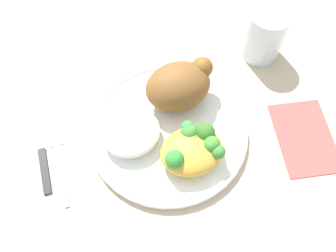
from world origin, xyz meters
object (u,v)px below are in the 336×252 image
water_glass (265,34)px  knife (42,151)px  roasted_chicken (179,85)px  rice_pile (131,132)px  napkin (305,137)px  mac_cheese_with_broccoli (193,148)px  fork (59,160)px  plate (168,131)px

water_glass → knife: bearing=-170.2°
roasted_chicken → rice_pile: roasted_chicken is taller
knife → napkin: size_ratio=1.39×
mac_cheese_with_broccoli → water_glass: water_glass is taller
rice_pile → napkin: (0.27, -0.09, -0.03)m
roasted_chicken → mac_cheese_with_broccoli: bearing=-98.6°
roasted_chicken → rice_pile: 0.11m
roasted_chicken → fork: (-0.22, -0.04, -0.05)m
roasted_chicken → fork: 0.23m
rice_pile → plate: bearing=-5.1°
knife → water_glass: (0.43, 0.07, 0.05)m
roasted_chicken → water_glass: size_ratio=1.20×
knife → water_glass: 0.43m
roasted_chicken → knife: size_ratio=0.62×
roasted_chicken → knife: bearing=-176.2°
roasted_chicken → fork: roasted_chicken is taller
fork → knife: (-0.02, 0.02, 0.00)m
roasted_chicken → napkin: 0.23m
plate → water_glass: water_glass is taller
napkin → rice_pile: bearing=162.4°
roasted_chicken → plate: bearing=-126.2°
plate → fork: bearing=176.7°
water_glass → napkin: 0.20m
plate → mac_cheese_with_broccoli: size_ratio=2.67×
fork → knife: size_ratio=0.75×
roasted_chicken → water_glass: water_glass is taller
fork → knife: 0.03m
plate → knife: plate is taller
rice_pile → fork: rice_pile is taller
mac_cheese_with_broccoli → napkin: bearing=-7.7°
rice_pile → mac_cheese_with_broccoli: bearing=-36.9°
plate → water_glass: (0.22, 0.11, 0.04)m
rice_pile → fork: bearing=177.6°
water_glass → mac_cheese_with_broccoli: bearing=-140.5°
plate → mac_cheese_with_broccoli: (0.02, -0.06, 0.03)m
roasted_chicken → rice_pile: size_ratio=1.24×
fork → water_glass: water_glass is taller
plate → napkin: size_ratio=1.93×
plate → fork: size_ratio=1.86×
fork → napkin: (0.40, -0.09, -0.00)m
rice_pile → knife: bearing=168.6°
rice_pile → water_glass: (0.28, 0.10, 0.02)m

